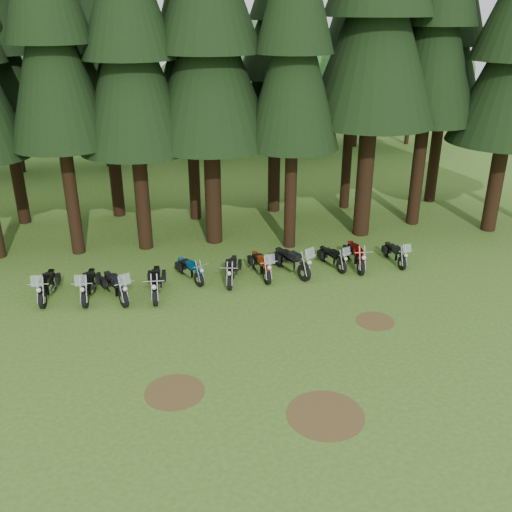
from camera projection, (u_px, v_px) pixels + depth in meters
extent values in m
plane|color=#3B631F|center=(258.00, 344.00, 19.26)|extent=(120.00, 120.00, 0.00)
cylinder|color=black|center=(71.00, 190.00, 25.23)|extent=(0.58, 0.58, 5.99)
cone|color=black|center=(52.00, 53.00, 22.93)|extent=(4.32, 4.32, 7.49)
cylinder|color=black|center=(142.00, 191.00, 25.87)|extent=(0.66, 0.66, 5.57)
cone|color=black|center=(131.00, 68.00, 23.73)|extent=(4.95, 4.95, 6.96)
cylinder|color=black|center=(213.00, 185.00, 26.56)|extent=(0.77, 0.77, 5.70)
cone|color=black|center=(209.00, 61.00, 24.37)|extent=(5.81, 5.81, 7.12)
cylinder|color=black|center=(291.00, 188.00, 25.99)|extent=(0.55, 0.55, 5.71)
cone|color=black|center=(294.00, 62.00, 23.79)|extent=(4.15, 4.15, 7.14)
cylinder|color=black|center=(365.00, 169.00, 27.28)|extent=(0.80, 0.80, 6.62)
cone|color=black|center=(377.00, 27.00, 24.74)|extent=(5.98, 5.98, 8.27)
cylinder|color=black|center=(419.00, 164.00, 28.77)|extent=(0.64, 0.64, 6.35)
cone|color=black|center=(434.00, 35.00, 26.33)|extent=(4.79, 4.79, 7.93)
cylinder|color=black|center=(496.00, 178.00, 28.06)|extent=(0.72, 0.72, 5.41)
cylinder|color=black|center=(17.00, 171.00, 29.03)|extent=(0.60, 0.60, 5.53)
cylinder|color=black|center=(115.00, 165.00, 30.08)|extent=(0.65, 0.65, 5.55)
cone|color=black|center=(104.00, 59.00, 27.95)|extent=(4.85, 4.85, 6.94)
cylinder|color=black|center=(194.00, 168.00, 29.62)|extent=(0.58, 0.58, 5.52)
cone|color=black|center=(189.00, 61.00, 27.50)|extent=(4.35, 4.35, 6.90)
cylinder|color=black|center=(274.00, 169.00, 30.98)|extent=(0.66, 0.66, 4.70)
cone|color=black|center=(275.00, 83.00, 29.17)|extent=(4.94, 4.94, 5.87)
cone|color=black|center=(276.00, 25.00, 28.06)|extent=(3.95, 3.95, 4.96)
cylinder|color=black|center=(347.00, 159.00, 31.30)|extent=(0.53, 0.53, 5.56)
cone|color=black|center=(354.00, 57.00, 29.16)|extent=(3.94, 3.94, 6.95)
cylinder|color=black|center=(435.00, 153.00, 32.31)|extent=(0.61, 0.61, 5.65)
cone|color=black|center=(448.00, 52.00, 30.14)|extent=(4.59, 4.59, 7.06)
cylinder|color=black|center=(20.00, 152.00, 38.75)|extent=(0.36, 0.36, 2.80)
sphere|color=#2C6C2A|center=(11.00, 95.00, 37.25)|extent=(6.53, 6.53, 6.53)
sphere|color=#2C6C2A|center=(29.00, 107.00, 37.08)|extent=(4.67, 4.67, 4.67)
cylinder|color=black|center=(107.00, 148.00, 40.29)|extent=(0.36, 0.36, 2.55)
sphere|color=#2C6C2A|center=(102.00, 99.00, 38.93)|extent=(5.95, 5.95, 5.95)
sphere|color=#2C6C2A|center=(118.00, 109.00, 38.77)|extent=(4.25, 4.25, 4.25)
cylinder|color=black|center=(194.00, 141.00, 42.68)|extent=(0.36, 0.36, 2.47)
sphere|color=#2C6C2A|center=(192.00, 96.00, 41.36)|extent=(5.76, 5.76, 5.76)
sphere|color=#2C6C2A|center=(207.00, 105.00, 41.21)|extent=(4.12, 4.12, 4.12)
cylinder|color=black|center=(281.00, 131.00, 43.36)|extent=(0.36, 0.36, 3.52)
sphere|color=#2C6C2A|center=(282.00, 67.00, 41.48)|extent=(8.21, 8.21, 8.21)
sphere|color=#2C6C2A|center=(304.00, 79.00, 41.26)|extent=(5.87, 5.87, 5.87)
cylinder|color=black|center=(356.00, 128.00, 45.97)|extent=(0.36, 0.36, 2.94)
sphere|color=#2C6C2A|center=(359.00, 78.00, 44.40)|extent=(6.86, 6.86, 6.86)
sphere|color=#2C6C2A|center=(376.00, 87.00, 44.22)|extent=(4.90, 4.90, 4.90)
cylinder|color=black|center=(408.00, 122.00, 46.68)|extent=(0.36, 0.36, 3.52)
sphere|color=#2C6C2A|center=(415.00, 62.00, 44.80)|extent=(8.20, 8.20, 8.20)
sphere|color=#2C6C2A|center=(436.00, 74.00, 44.58)|extent=(5.86, 5.86, 5.86)
cylinder|color=#4C3D1E|center=(175.00, 392.00, 16.85)|extent=(1.80, 1.80, 0.01)
cylinder|color=#4C3D1E|center=(375.00, 321.00, 20.64)|extent=(1.40, 1.40, 0.01)
cylinder|color=#4C3D1E|center=(325.00, 415.00, 15.90)|extent=(2.20, 2.20, 0.01)
cylinder|color=black|center=(43.00, 300.00, 21.43)|extent=(0.23, 0.71, 0.69)
cylinder|color=black|center=(52.00, 281.00, 22.91)|extent=(0.23, 0.71, 0.69)
cube|color=silver|center=(48.00, 287.00, 22.18)|extent=(0.38, 0.77, 0.36)
cube|color=black|center=(45.00, 281.00, 21.81)|extent=(0.39, 0.61, 0.25)
cube|color=black|center=(48.00, 277.00, 22.27)|extent=(0.39, 0.61, 0.13)
cube|color=silver|center=(37.00, 281.00, 20.77)|extent=(0.45, 0.19, 0.42)
cylinder|color=black|center=(85.00, 299.00, 21.46)|extent=(0.24, 0.71, 0.70)
cylinder|color=black|center=(93.00, 280.00, 22.96)|extent=(0.24, 0.71, 0.70)
cube|color=silver|center=(89.00, 287.00, 22.22)|extent=(0.39, 0.77, 0.36)
cube|color=black|center=(87.00, 280.00, 21.85)|extent=(0.39, 0.62, 0.25)
cube|color=black|center=(89.00, 276.00, 22.31)|extent=(0.39, 0.62, 0.13)
cube|color=silver|center=(81.00, 280.00, 20.80)|extent=(0.46, 0.19, 0.42)
cylinder|color=black|center=(124.00, 299.00, 21.50)|extent=(0.37, 0.70, 0.69)
cylinder|color=black|center=(109.00, 283.00, 22.75)|extent=(0.37, 0.70, 0.69)
cube|color=silver|center=(115.00, 288.00, 22.12)|extent=(0.53, 0.79, 0.36)
cube|color=black|center=(117.00, 281.00, 21.79)|extent=(0.49, 0.65, 0.25)
cube|color=black|center=(112.00, 278.00, 22.17)|extent=(0.49, 0.65, 0.13)
cube|color=silver|center=(124.00, 280.00, 20.88)|extent=(0.46, 0.27, 0.41)
cylinder|color=black|center=(155.00, 297.00, 21.61)|extent=(0.23, 0.73, 0.71)
cylinder|color=black|center=(157.00, 278.00, 23.13)|extent=(0.23, 0.73, 0.71)
cube|color=silver|center=(156.00, 284.00, 22.38)|extent=(0.39, 0.79, 0.37)
cube|color=black|center=(155.00, 278.00, 22.00)|extent=(0.39, 0.63, 0.26)
cube|color=black|center=(156.00, 274.00, 22.47)|extent=(0.39, 0.63, 0.13)
cylinder|color=black|center=(199.00, 279.00, 23.11)|extent=(0.35, 0.63, 0.62)
cylinder|color=black|center=(182.00, 267.00, 24.21)|extent=(0.35, 0.63, 0.62)
cube|color=silver|center=(190.00, 271.00, 23.66)|extent=(0.49, 0.71, 0.32)
cube|color=navy|center=(192.00, 265.00, 23.36)|extent=(0.46, 0.59, 0.23)
cube|color=black|center=(187.00, 262.00, 23.70)|extent=(0.46, 0.59, 0.11)
cylinder|color=black|center=(230.00, 282.00, 22.83)|extent=(0.33, 0.67, 0.66)
cylinder|color=black|center=(234.00, 266.00, 24.25)|extent=(0.33, 0.67, 0.66)
cube|color=silver|center=(232.00, 271.00, 23.55)|extent=(0.47, 0.75, 0.34)
cube|color=black|center=(231.00, 266.00, 23.19)|extent=(0.45, 0.62, 0.24)
cube|color=black|center=(233.00, 262.00, 23.63)|extent=(0.45, 0.62, 0.12)
cylinder|color=black|center=(267.00, 277.00, 23.28)|extent=(0.20, 0.68, 0.68)
cylinder|color=black|center=(255.00, 261.00, 24.66)|extent=(0.20, 0.68, 0.68)
cube|color=silver|center=(261.00, 266.00, 23.98)|extent=(0.35, 0.74, 0.35)
cube|color=#9E300B|center=(262.00, 261.00, 23.63)|extent=(0.35, 0.59, 0.25)
cube|color=black|center=(259.00, 257.00, 24.05)|extent=(0.35, 0.59, 0.12)
cube|color=silver|center=(270.00, 259.00, 22.65)|extent=(0.44, 0.16, 0.40)
cylinder|color=black|center=(304.00, 273.00, 23.55)|extent=(0.41, 0.74, 0.74)
cylinder|color=black|center=(279.00, 259.00, 24.86)|extent=(0.41, 0.74, 0.74)
cube|color=silver|center=(291.00, 263.00, 24.20)|extent=(0.57, 0.84, 0.38)
cube|color=black|center=(295.00, 256.00, 23.85)|extent=(0.53, 0.69, 0.27)
cube|color=black|center=(287.00, 253.00, 24.25)|extent=(0.53, 0.69, 0.13)
cube|color=silver|center=(310.00, 253.00, 22.90)|extent=(0.49, 0.30, 0.44)
cylinder|color=black|center=(341.00, 267.00, 24.25)|extent=(0.27, 0.61, 0.60)
cylinder|color=black|center=(323.00, 255.00, 25.39)|extent=(0.27, 0.61, 0.60)
cube|color=silver|center=(331.00, 259.00, 24.82)|extent=(0.41, 0.68, 0.31)
cube|color=black|center=(335.00, 253.00, 24.52)|extent=(0.39, 0.55, 0.22)
cube|color=black|center=(329.00, 251.00, 24.88)|extent=(0.39, 0.55, 0.11)
cube|color=silver|center=(346.00, 252.00, 23.70)|extent=(0.40, 0.21, 0.36)
cylinder|color=black|center=(361.00, 267.00, 24.08)|extent=(0.23, 0.73, 0.72)
cylinder|color=black|center=(350.00, 252.00, 25.61)|extent=(0.23, 0.73, 0.72)
cube|color=silver|center=(355.00, 257.00, 24.85)|extent=(0.39, 0.79, 0.37)
cube|color=#670002|center=(357.00, 251.00, 24.47)|extent=(0.39, 0.63, 0.26)
cube|color=black|center=(354.00, 247.00, 24.94)|extent=(0.39, 0.63, 0.13)
cylinder|color=black|center=(402.00, 263.00, 24.58)|extent=(0.13, 0.60, 0.60)
cylinder|color=black|center=(388.00, 251.00, 25.84)|extent=(0.13, 0.60, 0.60)
cube|color=silver|center=(394.00, 255.00, 25.22)|extent=(0.26, 0.64, 0.31)
cube|color=black|center=(397.00, 250.00, 24.90)|extent=(0.28, 0.50, 0.22)
cube|color=black|center=(393.00, 247.00, 25.29)|extent=(0.28, 0.50, 0.11)
cube|color=silver|center=(407.00, 248.00, 24.01)|extent=(0.38, 0.12, 0.36)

